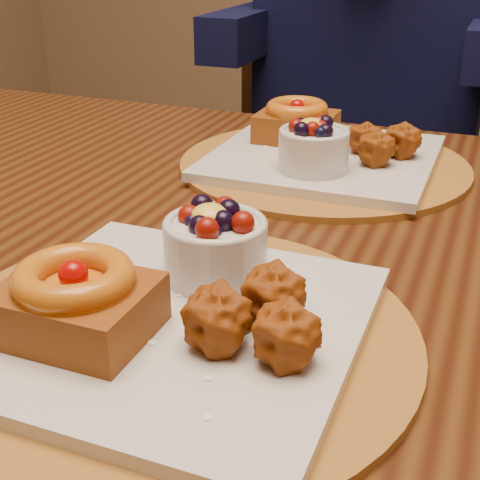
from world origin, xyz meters
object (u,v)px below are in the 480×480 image
at_px(dining_table, 267,294).
at_px(chair_far, 323,188).
at_px(place_setting_far, 322,151).
at_px(place_setting_near, 172,309).

relative_size(dining_table, chair_far, 1.83).
relative_size(place_setting_far, chair_far, 0.44).
distance_m(place_setting_near, chair_far, 1.12).
relative_size(place_setting_near, chair_far, 0.44).
bearing_deg(dining_table, chair_far, 100.45).
relative_size(dining_table, place_setting_far, 4.21).
height_order(dining_table, place_setting_far, place_setting_far).
bearing_deg(place_setting_far, chair_far, 103.67).
xyz_separation_m(place_setting_near, place_setting_far, (0.00, 0.43, -0.00)).
xyz_separation_m(place_setting_near, chair_far, (-0.15, 1.07, -0.30)).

